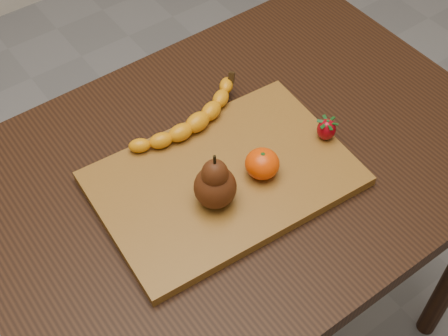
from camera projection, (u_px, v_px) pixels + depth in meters
ground at (234, 335)px, 1.74m from camera, size 3.50×3.50×0.00m
table at (238, 191)px, 1.23m from camera, size 1.00×0.70×0.76m
cutting_board at (224, 179)px, 1.11m from camera, size 0.47×0.33×0.02m
banana at (197, 122)px, 1.16m from camera, size 0.23×0.09×0.04m
pear at (215, 179)px, 1.03m from camera, size 0.09×0.09×0.11m
mandarin at (262, 164)px, 1.09m from camera, size 0.08×0.08×0.05m
strawberry at (326, 129)px, 1.15m from camera, size 0.04×0.04×0.04m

